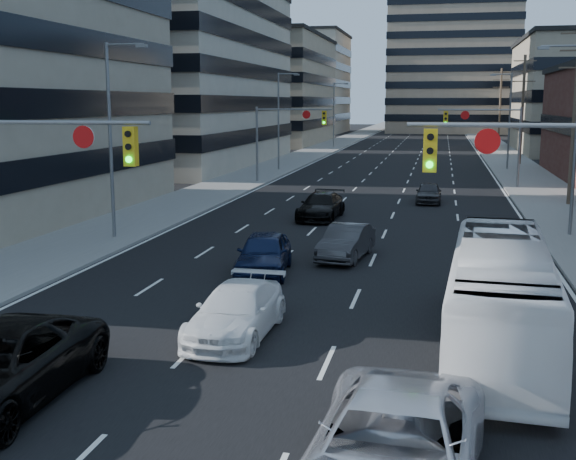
# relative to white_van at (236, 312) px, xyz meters

# --- Properties ---
(road_surface) EXTENTS (18.00, 300.00, 0.02)m
(road_surface) POSITION_rel_white_van_xyz_m (0.97, 122.45, -0.69)
(road_surface) COLOR black
(road_surface) RESTS_ON ground
(sidewalk_left) EXTENTS (5.00, 300.00, 0.15)m
(sidewalk_left) POSITION_rel_white_van_xyz_m (-10.53, 122.45, -0.62)
(sidewalk_left) COLOR slate
(sidewalk_left) RESTS_ON ground
(sidewalk_right) EXTENTS (5.00, 300.00, 0.15)m
(sidewalk_right) POSITION_rel_white_van_xyz_m (12.47, 122.45, -0.62)
(sidewalk_right) COLOR slate
(sidewalk_right) RESTS_ON ground
(office_left_mid) EXTENTS (26.00, 34.00, 28.00)m
(office_left_mid) POSITION_rel_white_van_xyz_m (-26.03, 52.45, 13.30)
(office_left_mid) COLOR #ADA089
(office_left_mid) RESTS_ON ground
(office_left_far) EXTENTS (20.00, 30.00, 16.00)m
(office_left_far) POSITION_rel_white_van_xyz_m (-23.03, 92.45, 7.30)
(office_left_far) COLOR gray
(office_left_far) RESTS_ON ground
(bg_block_left) EXTENTS (24.00, 24.00, 20.00)m
(bg_block_left) POSITION_rel_white_van_xyz_m (-27.03, 132.45, 9.30)
(bg_block_left) COLOR #ADA089
(bg_block_left) RESTS_ON ground
(signal_near_left) EXTENTS (6.59, 0.33, 6.00)m
(signal_near_left) POSITION_rel_white_van_xyz_m (-6.49, 0.44, 3.63)
(signal_near_left) COLOR slate
(signal_near_left) RESTS_ON ground
(signal_near_right) EXTENTS (6.59, 0.33, 6.00)m
(signal_near_right) POSITION_rel_white_van_xyz_m (8.42, 0.44, 3.63)
(signal_near_right) COLOR slate
(signal_near_right) RESTS_ON ground
(signal_far_left) EXTENTS (6.09, 0.33, 6.00)m
(signal_far_left) POSITION_rel_white_van_xyz_m (-6.71, 37.44, 3.60)
(signal_far_left) COLOR slate
(signal_far_left) RESTS_ON ground
(signal_far_right) EXTENTS (6.09, 0.33, 6.00)m
(signal_far_right) POSITION_rel_white_van_xyz_m (8.65, 37.44, 3.60)
(signal_far_right) COLOR slate
(signal_far_right) RESTS_ON ground
(utility_pole_block) EXTENTS (2.20, 0.28, 11.00)m
(utility_pole_block) POSITION_rel_white_van_xyz_m (13.17, 28.45, 5.08)
(utility_pole_block) COLOR #4C3D2D
(utility_pole_block) RESTS_ON ground
(utility_pole_midblock) EXTENTS (2.20, 0.28, 11.00)m
(utility_pole_midblock) POSITION_rel_white_van_xyz_m (13.17, 58.45, 5.08)
(utility_pole_midblock) COLOR #4C3D2D
(utility_pole_midblock) RESTS_ON ground
(utility_pole_distant) EXTENTS (2.20, 0.28, 11.00)m
(utility_pole_distant) POSITION_rel_white_van_xyz_m (13.17, 88.45, 5.08)
(utility_pole_distant) COLOR #4C3D2D
(utility_pole_distant) RESTS_ON ground
(streetlight_left_near) EXTENTS (2.03, 0.22, 9.00)m
(streetlight_left_near) POSITION_rel_white_van_xyz_m (-9.37, 12.45, 4.35)
(streetlight_left_near) COLOR slate
(streetlight_left_near) RESTS_ON ground
(streetlight_left_mid) EXTENTS (2.03, 0.22, 9.00)m
(streetlight_left_mid) POSITION_rel_white_van_xyz_m (-9.37, 47.45, 4.35)
(streetlight_left_mid) COLOR slate
(streetlight_left_mid) RESTS_ON ground
(streetlight_left_far) EXTENTS (2.03, 0.22, 9.00)m
(streetlight_left_far) POSITION_rel_white_van_xyz_m (-9.37, 82.45, 4.35)
(streetlight_left_far) COLOR slate
(streetlight_left_far) RESTS_ON ground
(streetlight_right_near) EXTENTS (2.03, 0.22, 9.00)m
(streetlight_right_near) POSITION_rel_white_van_xyz_m (11.31, 17.45, 4.35)
(streetlight_right_near) COLOR slate
(streetlight_right_near) RESTS_ON ground
(streetlight_right_far) EXTENTS (2.03, 0.22, 9.00)m
(streetlight_right_far) POSITION_rel_white_van_xyz_m (11.31, 52.45, 4.35)
(streetlight_right_far) COLOR slate
(streetlight_right_far) RESTS_ON ground
(white_van) EXTENTS (2.08, 4.87, 1.40)m
(white_van) POSITION_rel_white_van_xyz_m (0.00, 0.00, 0.00)
(white_van) COLOR silver
(white_van) RESTS_ON ground
(silver_suv) EXTENTS (3.16, 6.20, 1.68)m
(silver_suv) POSITION_rel_white_van_xyz_m (4.78, -7.49, 0.14)
(silver_suv) COLOR silver
(silver_suv) RESTS_ON ground
(transit_bus) EXTENTS (3.02, 10.50, 2.89)m
(transit_bus) POSITION_rel_white_van_xyz_m (6.97, 0.36, 0.75)
(transit_bus) COLOR white
(transit_bus) RESTS_ON ground
(sedan_blue) EXTENTS (2.35, 4.76, 1.56)m
(sedan_blue) POSITION_rel_white_van_xyz_m (-1.03, 7.31, 0.08)
(sedan_blue) COLOR #0E1839
(sedan_blue) RESTS_ON ground
(sedan_grey_center) EXTENTS (2.04, 4.42, 1.40)m
(sedan_grey_center) POSITION_rel_white_van_xyz_m (1.66, 10.49, 0.00)
(sedan_grey_center) COLOR #333235
(sedan_grey_center) RESTS_ON ground
(sedan_black_far) EXTENTS (2.30, 5.07, 1.44)m
(sedan_black_far) POSITION_rel_white_van_xyz_m (-1.03, 20.42, 0.02)
(sedan_black_far) COLOR black
(sedan_black_far) RESTS_ON ground
(sedan_grey_right) EXTENTS (1.57, 3.89, 1.33)m
(sedan_grey_right) POSITION_rel_white_van_xyz_m (4.64, 28.23, -0.04)
(sedan_grey_right) COLOR #303033
(sedan_grey_right) RESTS_ON ground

